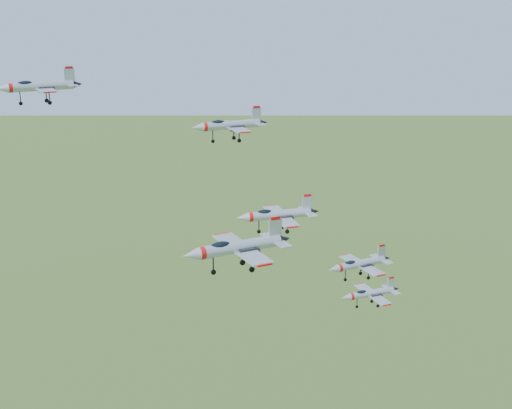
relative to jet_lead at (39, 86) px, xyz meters
name	(u,v)px	position (x,y,z in m)	size (l,w,h in m)	color
jet_lead	(39,86)	(0.00, 0.00, 0.00)	(12.65, 10.55, 3.38)	#A2A7AE
jet_left_high	(229,125)	(26.04, -10.13, -5.55)	(12.04, 9.95, 3.22)	#A2A7AE
jet_right_high	(237,247)	(19.25, -34.77, -15.37)	(14.06, 11.72, 3.76)	#A2A7AE
jet_left_low	(277,214)	(33.48, -10.76, -19.99)	(13.65, 11.27, 3.65)	#A2A7AE
jet_right_low	(359,264)	(39.89, -26.33, -23.28)	(10.51, 8.78, 2.81)	#A2A7AE
jet_trail	(370,293)	(47.77, -15.64, -33.34)	(10.67, 8.80, 2.86)	#A2A7AE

